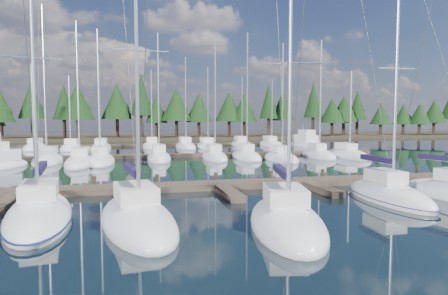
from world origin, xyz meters
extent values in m
plane|color=black|center=(0.00, 30.00, 0.00)|extent=(260.00, 260.00, 0.00)
cube|color=#332C1C|center=(0.00, 90.00, 0.30)|extent=(220.00, 30.00, 0.60)
cube|color=#493B2D|center=(0.00, 18.00, 0.20)|extent=(44.00, 2.00, 0.40)
cube|color=#493B2D|center=(-12.00, 15.00, 0.20)|extent=(0.90, 4.00, 0.40)
cube|color=#493B2D|center=(-6.00, 15.00, 0.20)|extent=(0.90, 4.00, 0.40)
cube|color=#493B2D|center=(0.00, 15.00, 0.20)|extent=(0.90, 4.00, 0.40)
cube|color=#493B2D|center=(6.00, 15.00, 0.20)|extent=(0.90, 4.00, 0.40)
cube|color=#493B2D|center=(12.00, 15.00, 0.20)|extent=(0.90, 4.00, 0.40)
cylinder|color=#33261C|center=(-12.00, 19.00, 0.45)|extent=(0.26, 0.26, 0.90)
cylinder|color=#33261C|center=(-8.00, 19.00, 0.45)|extent=(0.26, 0.26, 0.90)
cylinder|color=#33261C|center=(-4.00, 19.00, 0.45)|extent=(0.26, 0.26, 0.90)
cylinder|color=#33261C|center=(0.00, 19.00, 0.45)|extent=(0.26, 0.26, 0.90)
cylinder|color=#33261C|center=(4.00, 19.00, 0.45)|extent=(0.26, 0.26, 0.90)
cylinder|color=#33261C|center=(8.00, 19.00, 0.45)|extent=(0.26, 0.26, 0.90)
cylinder|color=#33261C|center=(12.00, 19.00, 0.45)|extent=(0.26, 0.26, 0.90)
cylinder|color=#33261C|center=(16.00, 19.00, 0.45)|extent=(0.26, 0.26, 0.90)
cube|color=#493B2D|center=(0.00, 40.00, 0.20)|extent=(50.00, 1.80, 0.40)
cube|color=#493B2D|center=(0.00, 60.00, 0.20)|extent=(46.00, 1.80, 0.40)
ellipsoid|color=silver|center=(-9.70, 11.43, 0.15)|extent=(3.84, 9.06, 1.90)
cube|color=silver|center=(-9.75, 11.87, 1.35)|extent=(1.86, 2.98, 0.70)
cylinder|color=silver|center=(-9.64, 10.99, 6.64)|extent=(0.18, 0.18, 11.27)
cylinder|color=silver|center=(-9.88, 12.91, 2.10)|extent=(0.60, 3.85, 0.12)
cube|color=black|center=(-9.88, 12.91, 2.25)|extent=(0.81, 3.71, 0.30)
cylinder|color=silver|center=(-9.64, 10.99, 7.20)|extent=(2.49, 0.38, 0.07)
cylinder|color=#3F3F44|center=(-9.41, 9.12, 6.49)|extent=(0.50, 3.78, 11.58)
cylinder|color=#3F3F44|center=(-9.93, 13.30, 6.49)|extent=(0.61, 4.65, 11.59)
ellipsoid|color=#0D1644|center=(-9.70, 11.43, 0.22)|extent=(4.00, 9.43, 0.18)
ellipsoid|color=silver|center=(-5.39, 9.67, 0.15)|extent=(4.18, 9.07, 1.90)
cube|color=silver|center=(-5.46, 10.10, 1.35)|extent=(2.00, 3.00, 0.70)
cylinder|color=silver|center=(-5.33, 9.24, 6.80)|extent=(0.18, 0.18, 11.61)
cylinder|color=silver|center=(-5.61, 11.14, 2.10)|extent=(0.69, 3.82, 0.12)
cube|color=black|center=(-5.61, 11.14, 2.25)|extent=(0.89, 3.68, 0.30)
cylinder|color=silver|center=(-5.33, 9.24, 7.38)|extent=(2.61, 0.46, 0.07)
cylinder|color=#3F3F44|center=(-5.05, 7.38, 6.65)|extent=(0.59, 3.75, 11.92)
cylinder|color=#3F3F44|center=(-5.67, 11.53, 6.65)|extent=(0.72, 4.61, 11.92)
ellipsoid|color=silver|center=(0.69, 7.79, 0.15)|extent=(4.51, 8.42, 1.90)
cube|color=silver|center=(0.77, 8.18, 1.35)|extent=(2.10, 2.83, 0.70)
cylinder|color=silver|center=(0.61, 7.40, 6.28)|extent=(0.19, 0.19, 10.56)
cylinder|color=silver|center=(0.97, 9.12, 2.10)|extent=(0.84, 3.46, 0.12)
cube|color=black|center=(0.97, 9.12, 2.25)|extent=(1.03, 3.36, 0.30)
cylinder|color=silver|center=(0.61, 7.40, 6.81)|extent=(2.59, 0.61, 0.07)
cylinder|color=#3F3F44|center=(0.26, 5.72, 6.13)|extent=(0.74, 3.40, 10.87)
cylinder|color=#3F3F44|center=(1.04, 9.47, 6.13)|extent=(0.90, 4.18, 10.87)
ellipsoid|color=silver|center=(8.41, 11.83, 0.15)|extent=(2.58, 7.43, 1.90)
cube|color=silver|center=(8.42, 12.19, 1.35)|extent=(1.38, 2.39, 0.70)
cylinder|color=silver|center=(8.40, 11.46, 6.73)|extent=(0.16, 0.16, 11.46)
cylinder|color=silver|center=(8.44, 13.08, 2.10)|extent=(0.21, 3.24, 0.12)
cube|color=black|center=(8.44, 13.08, 2.25)|extent=(0.43, 3.10, 0.30)
cylinder|color=silver|center=(8.40, 11.46, 7.30)|extent=(2.15, 0.13, 0.07)
cylinder|color=#3F3F44|center=(8.36, 9.87, 6.58)|extent=(0.11, 3.20, 11.77)
cylinder|color=#3F3F44|center=(8.45, 13.41, 6.58)|extent=(0.13, 3.93, 11.77)
ellipsoid|color=#0D1644|center=(8.41, 11.83, 0.22)|extent=(2.69, 7.72, 0.18)
cylinder|color=#3F3F44|center=(12.58, 12.64, 7.54)|extent=(0.93, 5.19, 13.70)
ellipsoid|color=silver|center=(-14.16, 36.46, 0.15)|extent=(2.77, 7.88, 1.90)
cube|color=silver|center=(-14.16, 36.86, 1.35)|extent=(1.52, 2.52, 0.70)
cylinder|color=silver|center=(-14.16, 36.07, 8.52)|extent=(0.16, 0.16, 15.03)
ellipsoid|color=silver|center=(-10.67, 34.13, 0.15)|extent=(2.76, 9.61, 1.90)
cube|color=silver|center=(-10.67, 34.61, 1.35)|extent=(1.52, 3.08, 0.70)
cylinder|color=silver|center=(-10.67, 33.65, 7.50)|extent=(0.16, 0.16, 13.01)
ellipsoid|color=silver|center=(-8.81, 34.95, 0.15)|extent=(2.82, 8.57, 1.90)
cube|color=silver|center=(-8.81, 35.38, 1.35)|extent=(1.55, 2.74, 0.70)
cylinder|color=silver|center=(-8.81, 34.52, 7.26)|extent=(0.16, 0.16, 12.52)
ellipsoid|color=silver|center=(-2.73, 36.94, 0.15)|extent=(2.52, 8.32, 1.90)
cube|color=silver|center=(-2.73, 37.36, 1.35)|extent=(1.38, 2.66, 0.70)
cylinder|color=silver|center=(-2.73, 36.52, 7.41)|extent=(0.16, 0.16, 12.82)
ellipsoid|color=silver|center=(3.48, 36.46, 0.15)|extent=(2.46, 7.76, 1.90)
cube|color=silver|center=(3.48, 36.84, 1.35)|extent=(1.35, 2.48, 0.70)
cylinder|color=silver|center=(3.48, 36.07, 7.17)|extent=(0.16, 0.16, 12.34)
ellipsoid|color=silver|center=(7.19, 36.44, 0.15)|extent=(2.69, 8.38, 1.90)
cube|color=silver|center=(7.19, 36.86, 1.35)|extent=(1.48, 2.68, 0.70)
cylinder|color=silver|center=(7.19, 36.02, 7.61)|extent=(0.16, 0.16, 13.22)
ellipsoid|color=silver|center=(10.26, 33.34, 0.15)|extent=(2.81, 7.39, 1.90)
cube|color=silver|center=(10.26, 33.71, 1.35)|extent=(1.55, 2.37, 0.70)
cylinder|color=silver|center=(10.26, 32.97, 6.83)|extent=(0.16, 0.16, 11.65)
ellipsoid|color=silver|center=(15.95, 35.88, 0.15)|extent=(2.43, 7.68, 1.90)
cube|color=silver|center=(15.95, 36.27, 1.35)|extent=(1.34, 2.46, 0.70)
cylinder|color=silver|center=(15.95, 35.50, 7.35)|extent=(0.16, 0.16, 12.70)
ellipsoid|color=silver|center=(19.41, 35.15, 0.15)|extent=(2.60, 9.16, 1.90)
cube|color=silver|center=(19.41, 35.60, 1.35)|extent=(1.43, 2.93, 0.70)
cylinder|color=silver|center=(19.41, 34.69, 5.58)|extent=(0.16, 0.16, 9.17)
ellipsoid|color=silver|center=(-19.78, 56.29, 0.15)|extent=(2.89, 8.49, 1.90)
cube|color=silver|center=(-19.78, 56.71, 1.35)|extent=(1.59, 2.72, 0.70)
cylinder|color=silver|center=(-19.78, 55.86, 6.76)|extent=(0.16, 0.16, 11.52)
ellipsoid|color=silver|center=(-14.40, 54.29, 0.15)|extent=(2.92, 8.31, 1.90)
cube|color=silver|center=(-14.40, 54.71, 1.35)|extent=(1.61, 2.66, 0.70)
cylinder|color=silver|center=(-14.40, 53.88, 5.92)|extent=(0.16, 0.16, 9.84)
ellipsoid|color=silver|center=(-10.16, 53.94, 0.15)|extent=(2.89, 10.97, 1.90)
cube|color=silver|center=(-10.16, 54.49, 1.35)|extent=(1.59, 3.51, 0.70)
cylinder|color=silver|center=(-10.16, 53.39, 7.49)|extent=(0.16, 0.16, 12.98)
ellipsoid|color=silver|center=(-2.59, 56.37, 0.15)|extent=(2.88, 8.27, 1.90)
cube|color=silver|center=(-2.59, 56.79, 1.35)|extent=(1.58, 2.65, 0.70)
cylinder|color=silver|center=(-2.59, 55.96, 6.62)|extent=(0.16, 0.16, 11.25)
ellipsoid|color=silver|center=(2.59, 55.09, 0.15)|extent=(2.90, 10.47, 1.90)
cube|color=silver|center=(2.59, 55.61, 1.35)|extent=(1.59, 3.35, 0.70)
cylinder|color=silver|center=(2.59, 54.57, 7.59)|extent=(0.16, 0.16, 13.19)
ellipsoid|color=silver|center=(5.78, 53.25, 0.15)|extent=(2.99, 10.71, 1.90)
cube|color=silver|center=(5.78, 53.79, 1.35)|extent=(1.64, 3.43, 0.70)
cylinder|color=silver|center=(5.78, 52.72, 6.76)|extent=(0.16, 0.16, 11.52)
ellipsoid|color=silver|center=(12.10, 56.34, 0.15)|extent=(2.99, 8.20, 1.90)
cube|color=silver|center=(12.10, 56.75, 1.35)|extent=(1.64, 2.62, 0.70)
cylinder|color=silver|center=(12.10, 55.93, 6.22)|extent=(0.16, 0.16, 10.44)
ellipsoid|color=silver|center=(17.20, 56.06, 0.15)|extent=(2.75, 9.42, 1.90)
cube|color=silver|center=(17.20, 56.54, 1.35)|extent=(1.51, 3.02, 0.70)
cylinder|color=silver|center=(17.20, 55.59, 5.97)|extent=(0.16, 0.16, 9.95)
cylinder|color=silver|center=(-17.56, 33.20, 2.62)|extent=(0.11, 0.11, 1.45)
ellipsoid|color=silver|center=(22.86, 54.72, 0.10)|extent=(3.41, 9.20, 1.81)
cube|color=silver|center=(22.86, 54.72, 1.31)|extent=(2.48, 5.08, 1.21)
cube|color=silver|center=(22.88, 54.27, 2.32)|extent=(1.80, 3.24, 0.91)
cylinder|color=silver|center=(22.82, 55.63, 2.92)|extent=(0.08, 0.08, 1.61)
cylinder|color=black|center=(-31.14, 80.20, 2.25)|extent=(0.70, 0.70, 3.31)
cone|color=black|center=(-31.14, 80.20, 7.12)|extent=(5.50, 5.50, 6.43)
ellipsoid|color=black|center=(-30.64, 80.20, 5.65)|extent=(3.30, 3.30, 3.30)
cylinder|color=black|center=(-26.09, 83.34, 2.62)|extent=(0.70, 0.70, 4.03)
cone|color=black|center=(-26.09, 83.34, 8.55)|extent=(5.49, 5.49, 7.84)
ellipsoid|color=black|center=(-25.59, 83.34, 6.76)|extent=(3.29, 3.29, 3.29)
cylinder|color=black|center=(-19.64, 82.51, 2.52)|extent=(0.70, 0.70, 3.84)
cone|color=black|center=(-19.64, 82.51, 8.18)|extent=(4.54, 4.54, 7.47)
ellipsoid|color=black|center=(-19.14, 82.51, 6.47)|extent=(2.72, 2.72, 2.72)
cylinder|color=black|center=(-16.42, 78.80, 2.50)|extent=(0.70, 0.70, 3.80)
cone|color=black|center=(-16.42, 78.80, 8.10)|extent=(6.87, 6.87, 7.40)
ellipsoid|color=black|center=(-15.92, 78.80, 6.41)|extent=(4.12, 4.12, 4.12)
cylinder|color=black|center=(-8.76, 82.39, 2.56)|extent=(0.70, 0.70, 3.93)
cone|color=black|center=(-8.76, 82.39, 8.35)|extent=(6.82, 6.82, 7.64)
ellipsoid|color=black|center=(-8.26, 82.39, 6.60)|extent=(4.09, 4.09, 4.09)
cylinder|color=black|center=(-3.59, 80.91, 2.97)|extent=(0.70, 0.70, 4.74)
cone|color=black|center=(-3.59, 80.91, 9.94)|extent=(4.67, 4.67, 9.21)
ellipsoid|color=black|center=(-3.09, 80.91, 7.84)|extent=(2.80, 2.80, 2.80)
cylinder|color=black|center=(-0.38, 80.86, 2.15)|extent=(0.70, 0.70, 3.10)
cone|color=black|center=(-0.38, 80.86, 6.72)|extent=(4.76, 4.76, 6.04)
ellipsoid|color=black|center=(0.12, 80.86, 5.34)|extent=(2.86, 2.86, 2.86)
cylinder|color=black|center=(3.81, 79.48, 2.39)|extent=(0.70, 0.70, 3.58)
cone|color=black|center=(3.81, 79.48, 7.66)|extent=(6.82, 6.82, 6.96)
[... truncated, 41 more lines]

